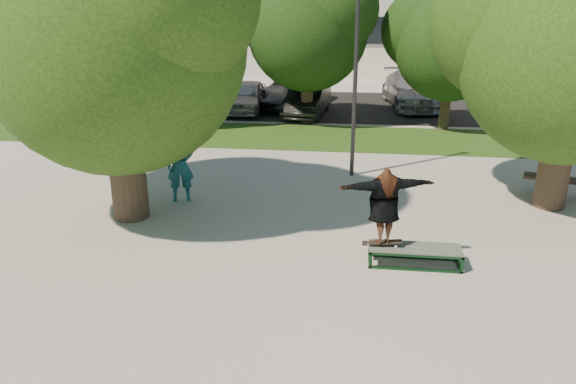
# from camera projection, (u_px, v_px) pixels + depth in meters

# --- Properties ---
(ground) EXTENTS (120.00, 120.00, 0.00)m
(ground) POSITION_uv_depth(u_px,v_px,m) (301.00, 243.00, 12.12)
(ground) COLOR #99948D
(ground) RESTS_ON ground
(grass_strip) EXTENTS (30.00, 4.00, 0.02)m
(grass_strip) POSITION_uv_depth(u_px,v_px,m) (354.00, 138.00, 20.89)
(grass_strip) COLOR #1B4413
(grass_strip) RESTS_ON ground
(asphalt_strip) EXTENTS (40.00, 8.00, 0.01)m
(asphalt_strip) POSITION_uv_depth(u_px,v_px,m) (335.00, 106.00, 27.09)
(asphalt_strip) COLOR black
(asphalt_strip) RESTS_ON ground
(tree_left) EXTENTS (6.96, 5.95, 7.12)m
(tree_left) POSITION_uv_depth(u_px,v_px,m) (111.00, 26.00, 12.18)
(tree_left) COLOR #38281E
(tree_left) RESTS_ON ground
(tree_right) EXTENTS (6.24, 5.33, 6.51)m
(tree_right) POSITION_uv_depth(u_px,v_px,m) (570.00, 39.00, 12.95)
(tree_right) COLOR #38281E
(tree_right) RESTS_ON ground
(bg_tree_left) EXTENTS (5.28, 4.51, 5.77)m
(bg_tree_left) POSITION_uv_depth(u_px,v_px,m) (164.00, 31.00, 22.02)
(bg_tree_left) COLOR #38281E
(bg_tree_left) RESTS_ON ground
(bg_tree_mid) EXTENTS (5.76, 4.92, 6.24)m
(bg_tree_mid) POSITION_uv_depth(u_px,v_px,m) (306.00, 23.00, 22.21)
(bg_tree_mid) COLOR #38281E
(bg_tree_mid) RESTS_ON ground
(bg_tree_right) EXTENTS (5.04, 4.31, 5.43)m
(bg_tree_right) POSITION_uv_depth(u_px,v_px,m) (449.00, 39.00, 21.26)
(bg_tree_right) COLOR #38281E
(bg_tree_right) RESTS_ON ground
(lamppost) EXTENTS (0.25, 0.15, 6.11)m
(lamppost) POSITION_uv_depth(u_px,v_px,m) (356.00, 67.00, 15.63)
(lamppost) COLOR #2D2D30
(lamppost) RESTS_ON ground
(grind_box) EXTENTS (1.80, 0.60, 0.38)m
(grind_box) POSITION_uv_depth(u_px,v_px,m) (414.00, 256.00, 11.09)
(grind_box) COLOR #113419
(grind_box) RESTS_ON ground
(skater_rig) EXTENTS (1.98, 1.06, 1.63)m
(skater_rig) POSITION_uv_depth(u_px,v_px,m) (384.00, 205.00, 10.83)
(skater_rig) COLOR white
(skater_rig) RESTS_ON grind_box
(bystander) EXTENTS (0.80, 0.65, 1.91)m
(bystander) POSITION_uv_depth(u_px,v_px,m) (180.00, 165.00, 14.32)
(bystander) COLOR #18545C
(bystander) RESTS_ON ground
(car_silver_a) EXTENTS (1.70, 4.11, 1.39)m
(car_silver_a) POSITION_uv_depth(u_px,v_px,m) (246.00, 96.00, 25.55)
(car_silver_a) COLOR #ADACB1
(car_silver_a) RESTS_ON asphalt_strip
(car_dark) EXTENTS (1.89, 4.41, 1.41)m
(car_dark) POSITION_uv_depth(u_px,v_px,m) (307.00, 100.00, 24.65)
(car_dark) COLOR black
(car_dark) RESTS_ON asphalt_strip
(car_grey) EXTENTS (3.14, 5.73, 1.52)m
(car_grey) POSITION_uv_depth(u_px,v_px,m) (293.00, 90.00, 26.79)
(car_grey) COLOR #555459
(car_grey) RESTS_ON asphalt_strip
(car_silver_b) EXTENTS (2.97, 5.79, 1.61)m
(car_silver_b) POSITION_uv_depth(u_px,v_px,m) (413.00, 90.00, 26.60)
(car_silver_b) COLOR #AAAAAE
(car_silver_b) RESTS_ON asphalt_strip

